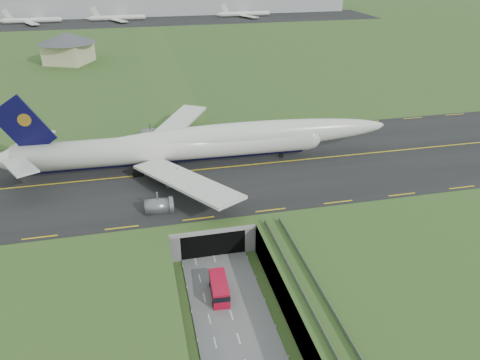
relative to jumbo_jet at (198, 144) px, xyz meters
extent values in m
plane|color=#2D5321|center=(-1.60, -35.84, -11.29)|extent=(900.00, 900.00, 0.00)
cube|color=gray|center=(-1.60, -35.84, -8.29)|extent=(800.00, 800.00, 6.00)
cube|color=slate|center=(-1.60, -43.34, -11.19)|extent=(12.00, 75.00, 0.20)
cube|color=black|center=(-1.60, -2.84, -5.20)|extent=(800.00, 44.00, 0.18)
cube|color=gray|center=(-1.60, -16.84, -5.79)|extent=(16.00, 22.00, 1.00)
cube|color=gray|center=(-8.60, -16.84, -8.29)|extent=(2.00, 22.00, 6.00)
cube|color=gray|center=(5.40, -16.84, -8.29)|extent=(2.00, 22.00, 6.00)
cube|color=black|center=(-1.60, -21.84, -8.79)|extent=(12.00, 12.00, 5.00)
cube|color=#A8A8A3|center=(-1.60, -27.89, -5.69)|extent=(17.00, 0.50, 0.80)
cube|color=#A8A8A3|center=(9.40, -54.34, -5.49)|extent=(3.00, 53.00, 0.50)
cube|color=gray|center=(8.00, -54.34, -4.74)|extent=(0.06, 53.00, 1.00)
cube|color=gray|center=(10.80, -54.34, -4.74)|extent=(0.06, 53.00, 1.00)
cylinder|color=#A8A8A3|center=(9.40, -51.84, -8.49)|extent=(0.90, 0.90, 5.60)
cylinder|color=#A8A8A3|center=(9.40, -39.84, -8.49)|extent=(0.90, 0.90, 5.60)
cylinder|color=silver|center=(-6.45, 0.12, -0.27)|extent=(66.01, 7.47, 6.20)
sphere|color=silver|center=(26.50, -0.51, -0.27)|extent=(6.19, 6.19, 6.08)
ellipsoid|color=silver|center=(11.34, -0.22, 1.13)|extent=(69.23, 7.04, 6.51)
ellipsoid|color=black|center=(25.53, -0.49, 0.51)|extent=(4.39, 2.80, 2.17)
cylinder|color=black|center=(-6.45, 0.12, -2.69)|extent=(62.65, 3.81, 2.61)
cube|color=silver|center=(-4.21, 15.59, -1.24)|extent=(20.81, 28.37, 2.61)
cube|color=silver|center=(-36.35, 7.97, 1.19)|extent=(9.00, 11.44, 0.99)
cube|color=silver|center=(-4.81, -15.42, -1.24)|extent=(19.97, 28.71, 2.61)
cube|color=silver|center=(-36.63, -6.56, 1.19)|extent=(8.72, 11.49, 0.99)
cube|color=black|center=(-36.00, 0.69, 7.00)|extent=(12.34, 0.82, 13.72)
cylinder|color=gold|center=(-35.52, 0.69, 8.45)|extent=(2.73, 0.73, 2.71)
cylinder|color=slate|center=(-5.57, 9.32, -4.24)|extent=(5.10, 3.29, 3.20)
cylinder|color=slate|center=(-9.95, 19.58, -4.24)|extent=(5.10, 3.29, 3.20)
cylinder|color=slate|center=(-5.92, -9.09, -4.24)|extent=(5.10, 3.29, 3.20)
cylinder|color=slate|center=(-10.70, -19.18, -4.24)|extent=(5.10, 3.29, 3.20)
cylinder|color=black|center=(19.91, -0.38, -4.58)|extent=(1.08, 0.51, 1.07)
cube|color=black|center=(-10.81, 0.21, -4.44)|extent=(5.94, 6.90, 1.36)
cube|color=red|center=(-2.59, -38.77, -9.67)|extent=(3.10, 7.26, 2.84)
cube|color=black|center=(-2.59, -38.77, -9.10)|extent=(3.16, 7.36, 0.95)
cube|color=black|center=(-2.59, -38.77, -10.86)|extent=(2.88, 6.78, 0.47)
cylinder|color=black|center=(-3.96, -41.05, -10.77)|extent=(0.38, 0.87, 0.85)
cylinder|color=black|center=(-3.67, -36.32, -10.77)|extent=(0.38, 0.87, 0.85)
cylinder|color=black|center=(-1.50, -41.21, -10.77)|extent=(0.38, 0.87, 0.85)
cylinder|color=black|center=(-1.21, -36.48, -10.77)|extent=(0.38, 0.87, 0.85)
cube|color=beige|center=(-38.92, 116.26, -0.99)|extent=(21.43, 21.43, 8.61)
cone|color=#4C4C51|center=(-38.92, 116.26, 5.47)|extent=(31.43, 31.43, 4.31)
cube|color=#B2B2B2|center=(-1.60, 264.16, 2.21)|extent=(300.00, 22.00, 15.00)
cube|color=black|center=(-1.60, 234.16, -5.15)|extent=(320.00, 50.00, 0.08)
cylinder|color=silver|center=(-73.15, 239.16, -3.11)|extent=(34.00, 3.20, 3.20)
cylinder|color=silver|center=(-19.23, 239.16, -3.11)|extent=(34.00, 3.20, 3.20)
cylinder|color=silver|center=(67.90, 239.16, -3.11)|extent=(34.00, 3.20, 3.20)
ellipsoid|color=#4E5E5A|center=(118.40, 394.16, -15.29)|extent=(260.00, 91.00, 44.00)
ellipsoid|color=#4E5E5A|center=(318.40, 394.16, -15.29)|extent=(180.00, 63.00, 60.00)
camera|label=1|loc=(-12.76, -98.32, 40.66)|focal=35.00mm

